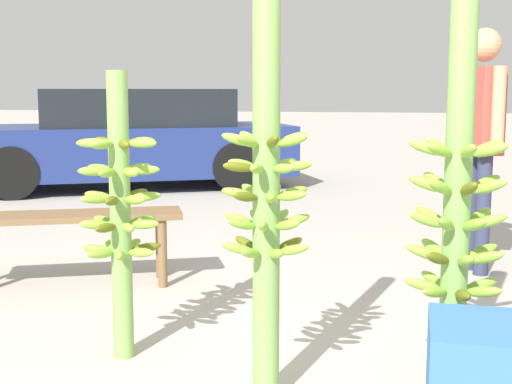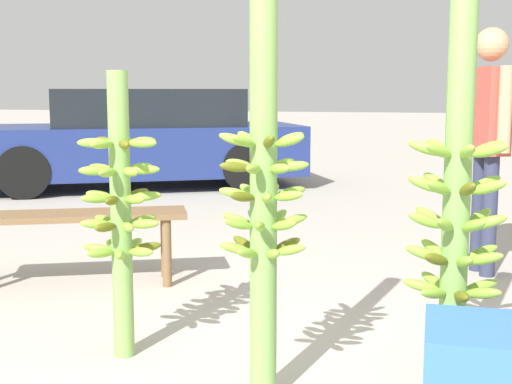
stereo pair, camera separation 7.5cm
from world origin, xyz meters
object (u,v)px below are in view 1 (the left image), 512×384
Objects in this scene: vendor_person at (481,125)px; market_bench at (66,225)px; banana_stalk_right at (457,200)px; parked_car at (127,140)px; banana_stalk_left at (120,209)px; banana_stalk_center at (266,194)px.

market_bench is at bearing -91.15° from vendor_person.
market_bench is at bearing 156.28° from banana_stalk_right.
banana_stalk_right is 1.01× the size of vendor_person.
market_bench is at bearing 171.17° from parked_car.
banana_stalk_left is 1.40m from market_bench.
vendor_person is 5.56m from parked_car.
market_bench is at bearing 128.43° from banana_stalk_left.
market_bench is (-2.63, -1.00, -0.63)m from vendor_person.
banana_stalk_right is 2.07m from vendor_person.
banana_stalk_right is at bearing -29.05° from vendor_person.
banana_stalk_right is at bearing 1.04° from banana_stalk_left.
banana_stalk_left is 0.81× the size of vendor_person.
banana_stalk_center is at bearing -64.39° from market_bench.
banana_stalk_left reaches higher than parked_car.
banana_stalk_center is 2.18m from market_bench.
parked_car is (-3.92, 5.70, -0.18)m from banana_stalk_right.
vendor_person is 0.36× the size of parked_car.
banana_stalk_left is 0.79× the size of banana_stalk_right.
banana_stalk_right is 2.63m from market_bench.
market_bench is at bearing 139.43° from banana_stalk_center.
banana_stalk_right reaches higher than parked_car.
banana_stalk_right reaches higher than vendor_person.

